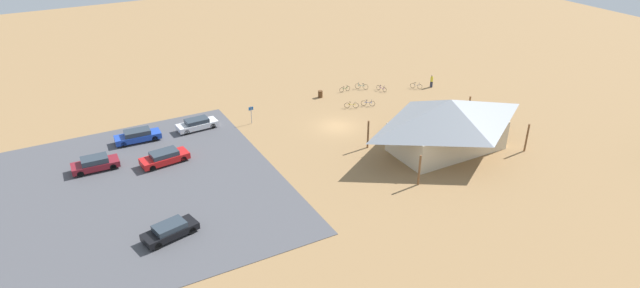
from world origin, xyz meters
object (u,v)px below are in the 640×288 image
(bicycle_orange_by_bin, at_px, (494,112))
(bicycle_yellow_back_row, at_px, (352,105))
(visitor_by_pavilion, at_px, (432,81))
(bicycle_silver_front_row, at_px, (416,86))
(bicycle_teal_yard_front, at_px, (362,86))
(bicycle_blue_edge_south, at_px, (368,103))
(car_red_far_end, at_px, (165,157))
(car_blue_aisle_side, at_px, (138,136))
(bike_pavilion, at_px, (449,121))
(trash_bin, at_px, (320,94))
(bicycle_green_lone_west, at_px, (345,89))
(car_black_mid_lot, at_px, (170,230))
(car_white_by_curb, at_px, (197,124))
(bicycle_purple_edge_north, at_px, (381,88))
(car_maroon_second_row, at_px, (95,163))
(lot_sign, at_px, (251,112))

(bicycle_orange_by_bin, bearing_deg, bicycle_yellow_back_row, -36.16)
(visitor_by_pavilion, bearing_deg, bicycle_orange_by_bin, 93.06)
(bicycle_yellow_back_row, xyz_separation_m, bicycle_silver_front_row, (-11.23, -1.48, -0.00))
(bicycle_teal_yard_front, xyz_separation_m, bicycle_blue_edge_south, (2.44, 5.28, -0.02))
(car_red_far_end, xyz_separation_m, car_blue_aisle_side, (1.32, -6.31, -0.00))
(bike_pavilion, relative_size, bicycle_orange_by_bin, 12.06)
(bicycle_silver_front_row, xyz_separation_m, car_blue_aisle_side, (36.52, -1.82, 0.35))
(bicycle_teal_yard_front, bearing_deg, trash_bin, -1.19)
(bike_pavilion, distance_m, bicycle_green_lone_west, 19.65)
(bicycle_yellow_back_row, distance_m, bicycle_teal_yard_front, 6.69)
(bicycle_yellow_back_row, relative_size, bicycle_orange_by_bin, 1.30)
(car_blue_aisle_side, relative_size, car_black_mid_lot, 1.04)
(trash_bin, xyz_separation_m, car_blue_aisle_side, (23.59, 1.68, 0.27))
(bicycle_yellow_back_row, relative_size, car_black_mid_lot, 0.33)
(bicycle_green_lone_west, distance_m, bicycle_blue_edge_south, 5.61)
(bicycle_silver_front_row, xyz_separation_m, car_red_far_end, (35.20, 4.49, 0.35))
(car_blue_aisle_side, height_order, car_white_by_curb, car_blue_aisle_side)
(bike_pavilion, bearing_deg, bicycle_orange_by_bin, -160.00)
(trash_bin, bearing_deg, car_blue_aisle_side, 4.07)
(bicycle_green_lone_west, distance_m, visitor_by_pavilion, 12.02)
(bicycle_green_lone_west, distance_m, car_red_far_end, 27.37)
(visitor_by_pavilion, bearing_deg, bicycle_purple_edge_north, -17.24)
(bicycle_orange_by_bin, height_order, car_maroon_second_row, car_maroon_second_row)
(visitor_by_pavilion, bearing_deg, bicycle_blue_edge_south, 6.89)
(trash_bin, bearing_deg, bicycle_green_lone_west, -177.05)
(car_blue_aisle_side, bearing_deg, bicycle_teal_yard_front, -177.03)
(lot_sign, distance_m, bicycle_yellow_back_row, 12.80)
(lot_sign, xyz_separation_m, bicycle_silver_front_row, (-23.88, 0.23, -1.04))
(bicycle_green_lone_west, relative_size, visitor_by_pavilion, 0.94)
(bicycle_teal_yard_front, distance_m, car_blue_aisle_side, 29.93)
(car_black_mid_lot, distance_m, car_maroon_second_row, 14.86)
(bicycle_purple_edge_north, relative_size, bicycle_orange_by_bin, 1.38)
(bicycle_teal_yard_front, xyz_separation_m, car_black_mid_lot, (31.29, 20.28, 0.29))
(bicycle_yellow_back_row, relative_size, car_blue_aisle_side, 0.32)
(bicycle_purple_edge_north, distance_m, bicycle_orange_by_bin, 15.14)
(bicycle_blue_edge_south, xyz_separation_m, car_white_by_curb, (20.86, -3.62, 0.32))
(bike_pavilion, relative_size, bicycle_blue_edge_south, 10.10)
(bicycle_green_lone_west, bearing_deg, bicycle_teal_yard_front, 172.38)
(trash_bin, height_order, lot_sign, lot_sign)
(bicycle_silver_front_row, relative_size, bicycle_orange_by_bin, 1.14)
(car_red_far_end, distance_m, car_black_mid_lot, 12.72)
(bicycle_blue_edge_south, height_order, car_black_mid_lot, car_black_mid_lot)
(bicycle_purple_edge_north, relative_size, car_red_far_end, 0.34)
(lot_sign, distance_m, visitor_by_pavilion, 26.04)
(bicycle_purple_edge_north, bearing_deg, car_black_mid_lot, 29.00)
(trash_bin, xyz_separation_m, bicycle_silver_front_row, (-12.92, 3.50, -0.08))
(bicycle_orange_by_bin, bearing_deg, bicycle_blue_edge_south, -39.63)
(lot_sign, relative_size, bicycle_teal_yard_front, 1.67)
(bicycle_teal_yard_front, height_order, car_blue_aisle_side, car_blue_aisle_side)
(bicycle_yellow_back_row, bearing_deg, visitor_by_pavilion, -176.08)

